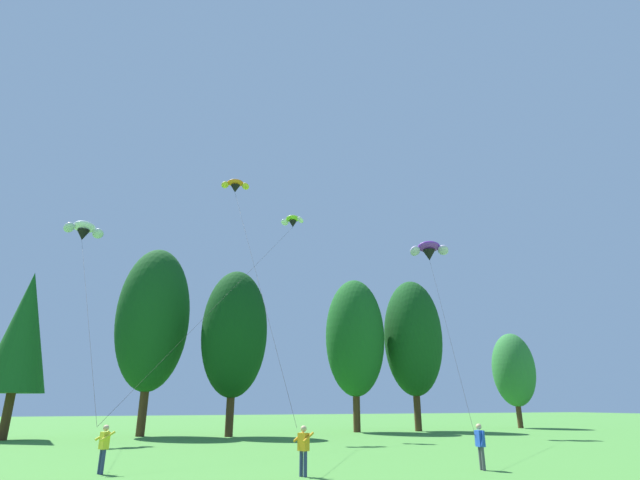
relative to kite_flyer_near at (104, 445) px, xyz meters
The scene contains 13 objects.
treeline_tree_c 23.16m from the kite_flyer_near, 109.15° to the left, with size 4.27×4.27×12.16m.
treeline_tree_d 23.53m from the kite_flyer_near, 85.19° to the left, with size 5.93×5.93×15.31m.
treeline_tree_e 21.94m from the kite_flyer_near, 66.55° to the left, with size 5.37×5.37×13.22m.
treeline_tree_f 30.32m from the kite_flyer_near, 46.33° to the left, with size 5.59×5.59×14.03m.
treeline_tree_g 34.40m from the kite_flyer_near, 38.16° to the left, with size 5.67×5.67×14.31m.
treeline_tree_h 45.50m from the kite_flyer_near, 29.03° to the left, with size 4.45×4.45×9.83m.
kite_flyer_near is the anchor object (origin of this frame).
kite_flyer_mid 7.46m from the kite_flyer_near, 25.75° to the right, with size 0.73×0.74×1.69m.
kite_flyer_far 14.36m from the kite_flyer_near, 16.52° to the right, with size 0.30×0.59×1.69m.
parafoil_kite_high_lime_white 26.70m from the kite_flyer_near, 53.54° to the left, with size 13.76×17.96×16.61m.
parafoil_kite_mid_orange 27.43m from the kite_flyer_near, 67.46° to the left, with size 2.62×21.74×19.66m.
parafoil_kite_far_purple 32.26m from the kite_flyer_near, 30.33° to the left, with size 13.01×19.88×15.41m.
parafoil_kite_low_white 24.57m from the kite_flyer_near, 102.24° to the left, with size 5.41×20.50×14.73m.
Camera 1 is at (-5.49, 4.85, 2.44)m, focal length 26.88 mm.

